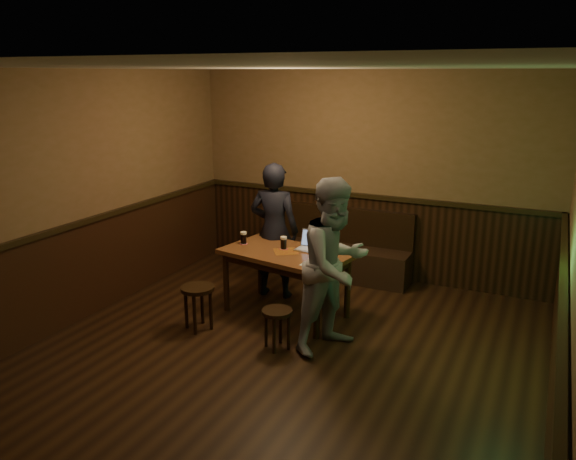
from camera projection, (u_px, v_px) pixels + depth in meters
The scene contains 12 objects.
room at pixel (276, 244), 5.27m from camera, with size 5.04×6.04×2.84m.
bench at pixel (332, 253), 7.87m from camera, with size 2.20×0.50×0.95m.
pub_table at pixel (286, 260), 6.48m from camera, with size 1.56×1.06×0.78m.
stool_left at pixel (198, 295), 6.16m from camera, with size 0.46×0.46×0.50m.
stool_right at pixel (277, 318), 5.73m from camera, with size 0.37×0.37×0.43m.
pint_left at pixel (244, 238), 6.72m from camera, with size 0.10×0.10×0.15m.
pint_mid at pixel (284, 243), 6.52m from camera, with size 0.10×0.10×0.15m.
pint_right at pixel (315, 252), 6.17m from camera, with size 0.10×0.10×0.16m.
laptop at pixel (311, 245), 6.51m from camera, with size 0.32×0.26×0.22m.
menu at pixel (311, 265), 6.00m from camera, with size 0.22×0.15×0.00m, color silver.
person_suit at pixel (274, 231), 7.00m from camera, with size 0.62×0.41×1.71m, color black.
person_grey at pixel (335, 265), 5.61m from camera, with size 0.87×0.68×1.79m, color #949399.
Camera 1 is at (2.29, -4.27, 2.75)m, focal length 35.00 mm.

